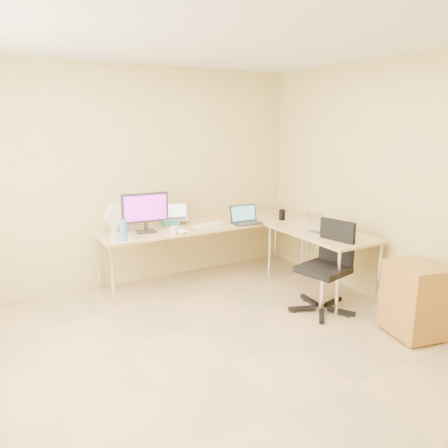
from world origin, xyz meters
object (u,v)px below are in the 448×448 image
mug (174,231)px  laptop_center (176,212)px  monitor (145,213)px  keyboard (209,224)px  desk_main (207,252)px  desk_return (320,262)px  laptop_black (246,215)px  water_bottle (124,230)px  desk_fan (115,221)px  office_chair (323,266)px  laptop_return (321,224)px  cabinet (414,299)px

mug → laptop_center: bearing=64.2°
monitor → keyboard: size_ratio=1.34×
desk_main → laptop_center: laptop_center is taller
desk_return → laptop_black: bearing=126.0°
keyboard → water_bottle: size_ratio=1.64×
desk_return → mug: mug is taller
monitor → keyboard: bearing=2.2°
mug → desk_fan: desk_fan is taller
desk_fan → desk_return: bearing=-45.2°
monitor → laptop_center: (0.47, 0.24, -0.08)m
desk_main → laptop_center: (-0.32, 0.20, 0.51)m
keyboard → office_chair: bearing=-77.6°
laptop_black → office_chair: size_ratio=0.37×
mug → desk_fan: size_ratio=0.30×
mug → desk_return: bearing=-24.5°
keyboard → desk_fan: bearing=161.3°
desk_main → mug: 0.76m
laptop_black → office_chair: (0.20, -1.19, -0.34)m
keyboard → laptop_return: laptop_return is taller
desk_fan → laptop_center: bearing=-7.2°
desk_main → monitor: 0.99m
office_chair → laptop_black: bearing=86.1°
desk_return → keyboard: size_ratio=3.28×
monitor → desk_fan: bearing=172.6°
laptop_center → laptop_black: size_ratio=0.84×
mug → office_chair: (1.19, -1.14, -0.28)m
laptop_center → desk_fan: (-0.80, -0.17, 0.02)m
mug → water_bottle: (-0.56, 0.00, 0.08)m
desk_main → cabinet: bearing=-66.4°
mug → water_bottle: size_ratio=0.40×
desk_return → cabinet: size_ratio=1.94×
desk_return → water_bottle: water_bottle is taller
cabinet → monitor: bearing=140.3°
keyboard → mug: (-0.55, -0.22, 0.04)m
desk_return → water_bottle: 2.27m
desk_main → mug: (-0.56, -0.30, 0.41)m
keyboard → cabinet: keyboard is taller
desk_main → desk_return: bearing=-45.7°
laptop_black → office_chair: office_chair is taller
keyboard → desk_fan: desk_fan is taller
water_bottle → cabinet: (2.11, -1.96, -0.49)m
water_bottle → laptop_return: (2.04, -0.75, -0.02)m
water_bottle → desk_fan: 0.33m
desk_return → water_bottle: (-2.10, 0.70, 0.49)m
desk_return → water_bottle: size_ratio=5.38×
laptop_black → water_bottle: bearing=-173.8°
laptop_black → laptop_return: bearing=-54.2°
water_bottle → desk_fan: desk_fan is taller
mug → cabinet: (1.55, -1.96, -0.42)m
monitor → desk_fan: (-0.33, 0.07, -0.07)m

